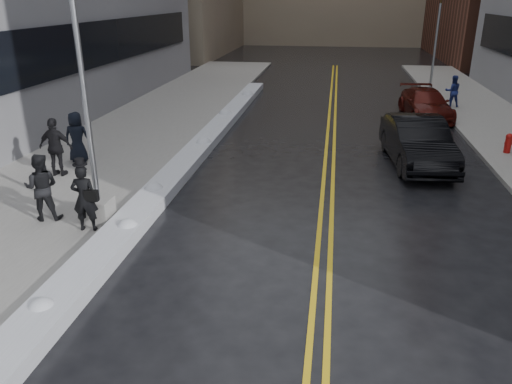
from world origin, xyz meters
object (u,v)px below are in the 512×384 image
at_px(traffic_signal, 437,34).
at_px(car_black, 417,142).
at_px(pedestrian_d, 56,147).
at_px(pedestrian_fedora, 84,198).
at_px(pedestrian_c, 77,137).
at_px(pedestrian_east, 453,91).
at_px(car_maroon, 426,104).
at_px(pedestrian_b, 42,187).
at_px(lamppost, 89,131).
at_px(fire_hydrant, 508,142).

height_order(traffic_signal, car_black, traffic_signal).
bearing_deg(pedestrian_d, traffic_signal, -128.21).
height_order(pedestrian_fedora, pedestrian_c, pedestrian_c).
xyz_separation_m(pedestrian_c, pedestrian_d, (0.06, -1.48, 0.07)).
xyz_separation_m(pedestrian_east, car_maroon, (-1.65, -2.18, -0.28)).
distance_m(pedestrian_fedora, car_maroon, 17.90).
bearing_deg(pedestrian_fedora, pedestrian_d, -61.26).
bearing_deg(pedestrian_east, traffic_signal, -93.62).
height_order(pedestrian_b, car_black, pedestrian_b).
height_order(traffic_signal, pedestrian_fedora, traffic_signal).
relative_size(lamppost, traffic_signal, 1.27).
xyz_separation_m(lamppost, fire_hydrant, (12.30, 8.00, -1.98)).
distance_m(traffic_signal, car_maroon, 8.51).
relative_size(pedestrian_east, car_black, 0.32).
xyz_separation_m(car_black, car_maroon, (1.47, 7.59, -0.15)).
bearing_deg(traffic_signal, fire_hydrant, -87.95).
xyz_separation_m(pedestrian_b, pedestrian_d, (-1.40, 3.21, 0.06)).
xyz_separation_m(fire_hydrant, pedestrian_east, (-0.38, 8.26, 0.41)).
height_order(pedestrian_b, car_maroon, pedestrian_b).
xyz_separation_m(traffic_signal, pedestrian_d, (-14.64, -18.89, -2.31)).
height_order(fire_hydrant, car_black, car_black).
bearing_deg(lamppost, pedestrian_east, 53.76).
xyz_separation_m(fire_hydrant, pedestrian_c, (-15.20, -3.41, 0.48)).
bearing_deg(pedestrian_d, fire_hydrant, -162.54).
distance_m(pedestrian_b, pedestrian_c, 4.91).
height_order(pedestrian_east, car_maroon, pedestrian_east).
bearing_deg(pedestrian_c, lamppost, 115.08).
xyz_separation_m(lamppost, pedestrian_d, (-2.84, 3.11, -1.44)).
xyz_separation_m(pedestrian_fedora, pedestrian_east, (11.97, 16.80, -0.04)).
bearing_deg(lamppost, traffic_signal, 61.79).
bearing_deg(pedestrian_b, pedestrian_east, -143.57).
distance_m(pedestrian_fedora, pedestrian_c, 5.87).
height_order(pedestrian_b, pedestrian_d, pedestrian_d).
relative_size(pedestrian_b, pedestrian_c, 1.01).
xyz_separation_m(lamppost, car_maroon, (10.27, 14.08, -1.86)).
bearing_deg(fire_hydrant, pedestrian_b, -149.48).
xyz_separation_m(traffic_signal, pedestrian_fedora, (-11.85, -22.54, -2.40)).
relative_size(pedestrian_b, car_black, 0.35).
xyz_separation_m(pedestrian_b, car_maroon, (11.71, 14.18, -0.36)).
distance_m(pedestrian_b, car_black, 12.18).
distance_m(fire_hydrant, pedestrian_d, 15.92).
bearing_deg(pedestrian_c, pedestrian_fedora, 111.82).
distance_m(fire_hydrant, pedestrian_b, 15.96).
relative_size(traffic_signal, pedestrian_east, 3.70).
bearing_deg(traffic_signal, pedestrian_d, -127.78).
bearing_deg(pedestrian_east, fire_hydrant, 87.81).
height_order(pedestrian_d, pedestrian_east, pedestrian_d).
bearing_deg(fire_hydrant, pedestrian_d, -162.11).
height_order(traffic_signal, pedestrian_c, traffic_signal).
height_order(fire_hydrant, pedestrian_fedora, pedestrian_fedora).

